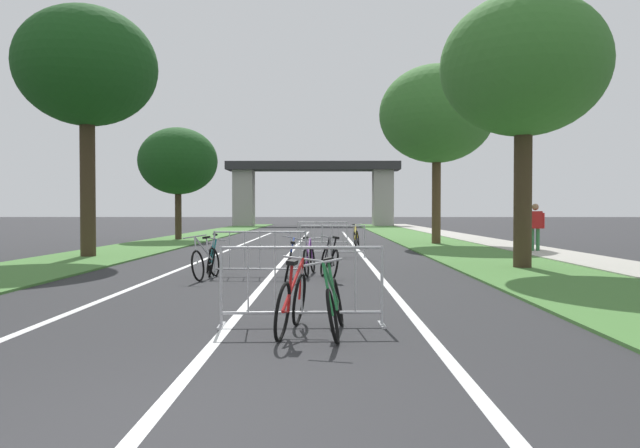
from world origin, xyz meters
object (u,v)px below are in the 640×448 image
Objects in this scene: tree_right_pine_near at (524,67)px; bicycle_red_5 at (292,302)px; tree_right_cypress_far at (437,114)px; bicycle_black_3 at (329,262)px; crowd_barrier_fourth at (322,234)px; bicycle_teal_1 at (211,259)px; crowd_barrier_nearest at (302,287)px; crowd_barrier_third at (332,241)px; crowd_barrier_second at (260,254)px; pedestrian_waiting at (535,223)px; bicycle_green_6 at (335,304)px; bicycle_silver_7 at (206,262)px; tree_left_pine_far at (87,68)px; bicycle_yellow_2 at (356,237)px; bicycle_purple_0 at (309,260)px; bicycle_blue_4 at (289,263)px; tree_left_oak_near at (178,161)px.

bicycle_red_5 is (-5.53, -8.17, -4.84)m from tree_right_pine_near.
bicycle_black_3 is (-4.92, -13.73, -5.48)m from tree_right_cypress_far.
bicycle_teal_1 is at bearing -102.89° from crowd_barrier_fourth.
crowd_barrier_nearest and crowd_barrier_third have the same top height.
crowd_barrier_second and crowd_barrier_third have the same top height.
pedestrian_waiting reaches higher than bicycle_teal_1.
tree_right_cypress_far is 10.33m from crowd_barrier_third.
tree_right_pine_near reaches higher than bicycle_black_3.
bicycle_green_6 is 1.01× the size of bicycle_silver_7.
crowd_barrier_fourth is at bearing -116.86° from bicycle_teal_1.
pedestrian_waiting is (2.58, -5.33, -4.78)m from tree_right_cypress_far.
crowd_barrier_fourth is 11.56m from bicycle_teal_1.
crowd_barrier_nearest and crowd_barrier_second have the same top height.
crowd_barrier_second is (6.19, -5.56, -5.59)m from tree_left_pine_far.
tree_left_pine_far is 3.71× the size of crowd_barrier_third.
bicycle_yellow_2 is 18.58m from bicycle_green_6.
tree_left_pine_far is 10.02m from crowd_barrier_second.
tree_left_pine_far is at bearing 122.92° from crowd_barrier_nearest.
crowd_barrier_third is 1.33× the size of bicycle_teal_1.
bicycle_yellow_2 is at bearing -98.61° from bicycle_silver_7.
bicycle_black_3 is at bearing -37.63° from tree_left_pine_far.
crowd_barrier_nearest is 6.29m from bicycle_purple_0.
tree_right_pine_near reaches higher than crowd_barrier_nearest.
crowd_barrier_third reaches higher than bicycle_green_6.
bicycle_red_5 is at bearing -83.54° from bicycle_purple_0.
bicycle_green_6 is (-5.00, -8.23, -4.86)m from tree_right_pine_near.
bicycle_black_3 is 2.74m from bicycle_silver_7.
crowd_barrier_third is at bearing -86.33° from bicycle_green_6.
pedestrian_waiting is at bearing 42.86° from bicycle_blue_4.
crowd_barrier_fourth is 8.60m from pedestrian_waiting.
tree_right_pine_near is at bearing -60.44° from bicycle_yellow_2.
bicycle_red_5 reaches higher than bicycle_purple_0.
bicycle_black_3 is at bearing -155.28° from tree_right_pine_near.
tree_right_pine_near is 9.32m from bicycle_teal_1.
bicycle_yellow_2 is 13.25m from bicycle_silver_7.
crowd_barrier_fourth is at bearing 168.25° from pedestrian_waiting.
bicycle_yellow_2 is 1.02× the size of bicycle_green_6.
tree_right_pine_near is 4.16× the size of bicycle_green_6.
bicycle_blue_4 is (-2.13, -12.67, -0.00)m from bicycle_yellow_2.
crowd_barrier_nearest and crowd_barrier_fourth have the same top height.
tree_right_pine_near is (12.76, -15.24, 1.14)m from tree_left_oak_near.
crowd_barrier_nearest is (7.38, -11.41, -5.59)m from tree_left_pine_far.
crowd_barrier_second is 6.10m from crowd_barrier_third.
bicycle_black_3 is 5.92m from bicycle_green_6.
bicycle_yellow_2 is 1.04× the size of bicycle_red_5.
crowd_barrier_third is at bearing -55.07° from tree_left_oak_near.
tree_right_pine_near is at bearing 21.35° from bicycle_purple_0.
crowd_barrier_second is 1.21m from bicycle_purple_0.
bicycle_red_5 is at bearing -58.44° from tree_left_pine_far.
crowd_barrier_third is at bearing 90.24° from bicycle_purple_0.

